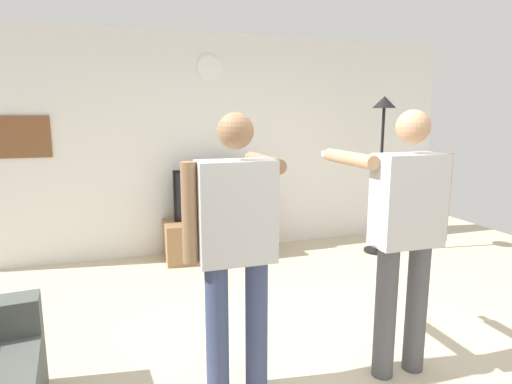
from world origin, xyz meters
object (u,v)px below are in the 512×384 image
at_px(framed_picture, 21,137).
at_px(person_standing_nearer_couch, 405,228).
at_px(wall_clock, 209,68).
at_px(floor_lamp, 382,142).
at_px(television, 216,194).
at_px(person_standing_nearer_lamp, 236,239).
at_px(tv_stand, 217,238).

relative_size(framed_picture, person_standing_nearer_couch, 0.35).
distance_m(wall_clock, floor_lamp, 2.29).
bearing_deg(floor_lamp, television, 166.15).
xyz_separation_m(framed_picture, person_standing_nearer_lamp, (1.65, -2.88, -0.49)).
relative_size(wall_clock, person_standing_nearer_couch, 0.17).
xyz_separation_m(floor_lamp, person_standing_nearer_lamp, (-2.43, -2.14, -0.39)).
relative_size(framed_picture, floor_lamp, 0.31).
height_order(framed_picture, person_standing_nearer_lamp, person_standing_nearer_lamp).
bearing_deg(person_standing_nearer_couch, floor_lamp, 59.47).
distance_m(wall_clock, person_standing_nearer_lamp, 3.18).
bearing_deg(wall_clock, person_standing_nearer_lamp, -98.96).
bearing_deg(framed_picture, person_standing_nearer_lamp, -60.17).
xyz_separation_m(television, framed_picture, (-2.10, 0.25, 0.71)).
xyz_separation_m(television, person_standing_nearer_lamp, (-0.45, -2.63, 0.22)).
bearing_deg(framed_picture, floor_lamp, -10.23).
relative_size(tv_stand, television, 1.25).
height_order(floor_lamp, person_standing_nearer_lamp, floor_lamp).
relative_size(tv_stand, floor_lamp, 0.65).
distance_m(tv_stand, person_standing_nearer_couch, 2.89).
relative_size(wall_clock, person_standing_nearer_lamp, 0.17).
bearing_deg(person_standing_nearer_couch, television, 103.15).
bearing_deg(television, person_standing_nearer_lamp, -99.77).
bearing_deg(tv_stand, floor_lamp, -12.58).
bearing_deg(floor_lamp, framed_picture, 169.77).
bearing_deg(person_standing_nearer_couch, wall_clock, 102.11).
height_order(wall_clock, person_standing_nearer_lamp, wall_clock).
relative_size(tv_stand, wall_clock, 4.22).
bearing_deg(wall_clock, framed_picture, 179.86).
xyz_separation_m(wall_clock, floor_lamp, (1.98, -0.73, -0.89)).
height_order(person_standing_nearer_lamp, person_standing_nearer_couch, person_standing_nearer_couch).
bearing_deg(framed_picture, person_standing_nearer_couch, -47.54).
bearing_deg(person_standing_nearer_lamp, wall_clock, 81.04).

